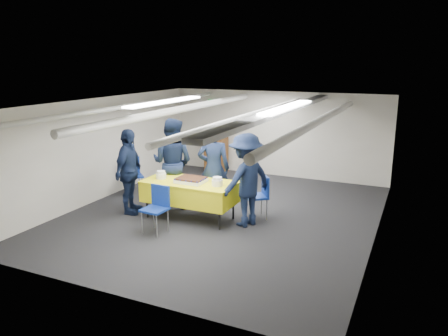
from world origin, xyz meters
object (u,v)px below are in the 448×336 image
(chair_left, at_px, (132,172))
(sheet_cake, at_px, (191,180))
(sailor_a, at_px, (214,168))
(serving_table, at_px, (190,191))
(sailor_b, at_px, (172,163))
(chair_near, at_px, (157,204))
(podium, at_px, (216,152))
(chair_right, at_px, (260,192))
(sailor_c, at_px, (129,172))
(sailor_d, at_px, (246,180))

(chair_left, bearing_deg, sheet_cake, -24.49)
(chair_left, relative_size, sailor_a, 0.47)
(serving_table, bearing_deg, sailor_b, 142.32)
(serving_table, height_order, sailor_a, sailor_a)
(chair_near, distance_m, chair_left, 2.56)
(podium, bearing_deg, chair_left, -110.59)
(chair_right, bearing_deg, chair_left, 174.89)
(sheet_cake, relative_size, sailor_c, 0.32)
(sheet_cake, distance_m, chair_near, 0.90)
(podium, height_order, sailor_b, sailor_b)
(sailor_c, relative_size, sailor_d, 0.99)
(chair_right, bearing_deg, sailor_b, -178.36)
(chair_near, bearing_deg, sailor_c, 149.82)
(serving_table, distance_m, chair_right, 1.41)
(chair_left, bearing_deg, sailor_a, -7.75)
(chair_near, xyz_separation_m, sailor_d, (1.36, 0.99, 0.36))
(serving_table, bearing_deg, chair_near, -103.53)
(serving_table, relative_size, sailor_c, 1.05)
(sheet_cake, bearing_deg, chair_right, 28.80)
(sailor_a, distance_m, sailor_b, 0.97)
(serving_table, height_order, podium, podium)
(sailor_b, bearing_deg, sailor_d, 162.18)
(podium, bearing_deg, sailor_b, -83.05)
(chair_left, xyz_separation_m, sailor_a, (2.30, -0.31, 0.39))
(podium, relative_size, chair_right, 1.44)
(sheet_cake, distance_m, sailor_a, 0.68)
(podium, bearing_deg, chair_right, -50.79)
(sheet_cake, relative_size, sailor_a, 0.31)
(sheet_cake, xyz_separation_m, sailor_b, (-0.78, 0.61, 0.14))
(sailor_a, distance_m, sailor_c, 1.74)
(chair_left, distance_m, sailor_c, 1.43)
(sailor_c, height_order, sailor_d, sailor_d)
(podium, bearing_deg, sailor_d, -56.45)
(chair_left, relative_size, sailor_c, 0.49)
(podium, bearing_deg, chair_near, -78.64)
(serving_table, bearing_deg, podium, 107.19)
(serving_table, bearing_deg, sheet_cake, -39.73)
(serving_table, relative_size, sailor_b, 0.97)
(serving_table, height_order, sheet_cake, sheet_cake)
(sheet_cake, xyz_separation_m, chair_near, (-0.27, -0.81, -0.29))
(sheet_cake, bearing_deg, sailor_c, -172.16)
(sheet_cake, distance_m, chair_left, 2.34)
(chair_right, distance_m, sailor_d, 0.62)
(serving_table, height_order, chair_near, chair_near)
(chair_near, xyz_separation_m, chair_left, (-1.85, 1.78, 0.00))
(chair_right, height_order, sailor_b, sailor_b)
(podium, height_order, sailor_d, sailor_d)
(podium, height_order, sailor_c, sailor_c)
(chair_right, bearing_deg, serving_table, -154.09)
(chair_near, height_order, sailor_a, sailor_a)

